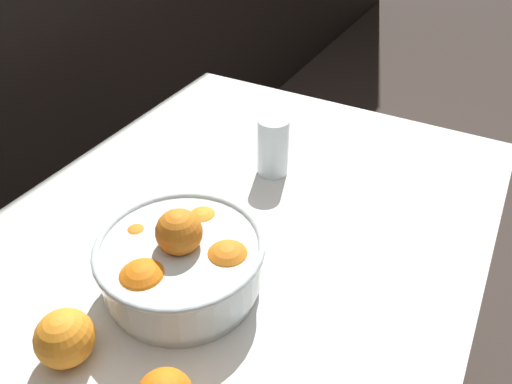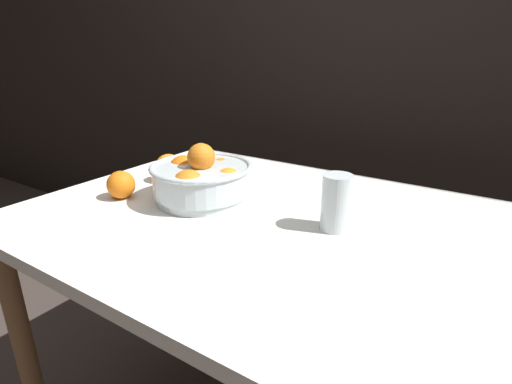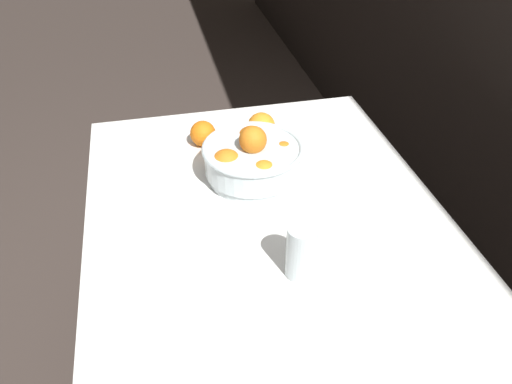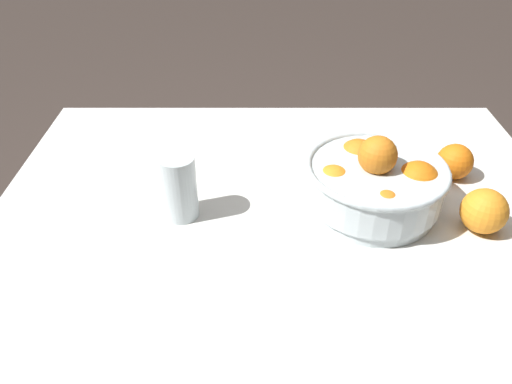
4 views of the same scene
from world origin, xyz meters
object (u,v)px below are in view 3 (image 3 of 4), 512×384
orange_loose_near_bowl (203,134)px  fruit_bowl (253,159)px  orange_loose_front (261,126)px  juice_glass (301,254)px

orange_loose_near_bowl → fruit_bowl: bearing=29.6°
orange_loose_front → juice_glass: bearing=-4.5°
fruit_bowl → orange_loose_near_bowl: (-0.19, -0.11, -0.02)m
fruit_bowl → orange_loose_near_bowl: fruit_bowl is taller
fruit_bowl → orange_loose_front: size_ratio=3.20×
juice_glass → orange_loose_front: juice_glass is taller
fruit_bowl → orange_loose_front: bearing=160.8°
juice_glass → orange_loose_near_bowl: juice_glass is taller
fruit_bowl → juice_glass: 0.36m
orange_loose_front → orange_loose_near_bowl: bearing=-91.5°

